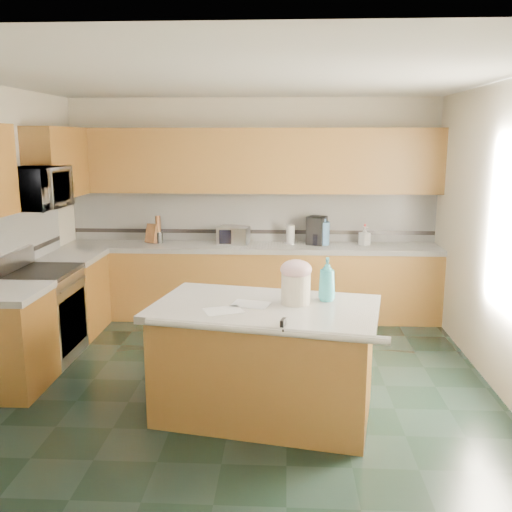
{
  "coord_description": "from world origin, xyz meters",
  "views": [
    {
      "loc": [
        0.43,
        -4.89,
        2.2
      ],
      "look_at": [
        0.15,
        0.35,
        1.12
      ],
      "focal_mm": 40.0,
      "sensor_mm": 36.0,
      "label": 1
    }
  ],
  "objects_px": {
    "treat_jar": "(296,289)",
    "toaster_oven": "(233,235)",
    "island_base": "(265,364)",
    "soap_bottle_island": "(327,279)",
    "coffee_maker": "(317,230)",
    "island_top": "(265,309)",
    "knife_block": "(152,234)"
  },
  "relations": [
    {
      "from": "treat_jar",
      "to": "toaster_oven",
      "type": "height_order",
      "value": "treat_jar"
    },
    {
      "from": "island_base",
      "to": "toaster_oven",
      "type": "xyz_separation_m",
      "value": [
        -0.49,
        2.64,
        0.6
      ]
    },
    {
      "from": "island_base",
      "to": "soap_bottle_island",
      "type": "bearing_deg",
      "value": 28.33
    },
    {
      "from": "soap_bottle_island",
      "to": "coffee_maker",
      "type": "bearing_deg",
      "value": 92.34
    },
    {
      "from": "soap_bottle_island",
      "to": "island_base",
      "type": "bearing_deg",
      "value": -159.25
    },
    {
      "from": "island_top",
      "to": "treat_jar",
      "type": "xyz_separation_m",
      "value": [
        0.24,
        0.05,
        0.15
      ]
    },
    {
      "from": "soap_bottle_island",
      "to": "coffee_maker",
      "type": "height_order",
      "value": "soap_bottle_island"
    },
    {
      "from": "island_base",
      "to": "coffee_maker",
      "type": "relative_size",
      "value": 4.73
    },
    {
      "from": "island_base",
      "to": "treat_jar",
      "type": "distance_m",
      "value": 0.66
    },
    {
      "from": "knife_block",
      "to": "island_top",
      "type": "bearing_deg",
      "value": -40.6
    },
    {
      "from": "knife_block",
      "to": "treat_jar",
      "type": "bearing_deg",
      "value": -36.26
    },
    {
      "from": "island_top",
      "to": "soap_bottle_island",
      "type": "distance_m",
      "value": 0.55
    },
    {
      "from": "soap_bottle_island",
      "to": "coffee_maker",
      "type": "relative_size",
      "value": 1.01
    },
    {
      "from": "island_top",
      "to": "soap_bottle_island",
      "type": "bearing_deg",
      "value": 28.33
    },
    {
      "from": "island_base",
      "to": "coffee_maker",
      "type": "bearing_deg",
      "value": 89.6
    },
    {
      "from": "island_base",
      "to": "toaster_oven",
      "type": "height_order",
      "value": "toaster_oven"
    },
    {
      "from": "knife_block",
      "to": "coffee_maker",
      "type": "relative_size",
      "value": 0.68
    },
    {
      "from": "knife_block",
      "to": "toaster_oven",
      "type": "distance_m",
      "value": 1.02
    },
    {
      "from": "toaster_oven",
      "to": "treat_jar",
      "type": "bearing_deg",
      "value": -65.39
    },
    {
      "from": "knife_block",
      "to": "soap_bottle_island",
      "type": "bearing_deg",
      "value": -31.54
    },
    {
      "from": "island_base",
      "to": "treat_jar",
      "type": "relative_size",
      "value": 6.87
    },
    {
      "from": "island_top",
      "to": "island_base",
      "type": "bearing_deg",
      "value": -168.99
    },
    {
      "from": "island_top",
      "to": "toaster_oven",
      "type": "xyz_separation_m",
      "value": [
        -0.49,
        2.64,
        0.14
      ]
    },
    {
      "from": "treat_jar",
      "to": "island_base",
      "type": "bearing_deg",
      "value": -167.11
    },
    {
      "from": "soap_bottle_island",
      "to": "knife_block",
      "type": "relative_size",
      "value": 1.48
    },
    {
      "from": "island_top",
      "to": "coffee_maker",
      "type": "relative_size",
      "value": 5.02
    },
    {
      "from": "toaster_oven",
      "to": "coffee_maker",
      "type": "xyz_separation_m",
      "value": [
        1.03,
        0.03,
        0.07
      ]
    },
    {
      "from": "island_top",
      "to": "treat_jar",
      "type": "bearing_deg",
      "value": 23.89
    },
    {
      "from": "knife_block",
      "to": "toaster_oven",
      "type": "xyz_separation_m",
      "value": [
        1.02,
        0.0,
        -0.01
      ]
    },
    {
      "from": "toaster_oven",
      "to": "island_base",
      "type": "bearing_deg",
      "value": -70.66
    },
    {
      "from": "knife_block",
      "to": "coffee_maker",
      "type": "bearing_deg",
      "value": 20.49
    },
    {
      "from": "soap_bottle_island",
      "to": "coffee_maker",
      "type": "xyz_separation_m",
      "value": [
        0.05,
        2.51,
        -0.0
      ]
    }
  ]
}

